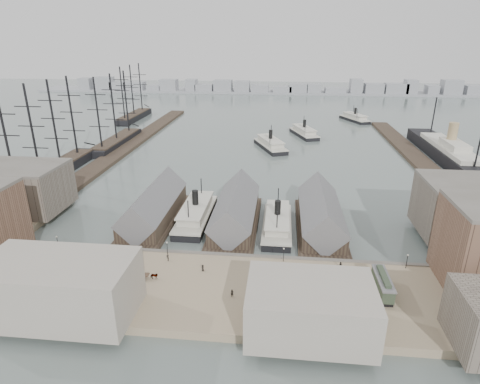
# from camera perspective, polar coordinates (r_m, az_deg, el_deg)

# --- Properties ---
(ground) EXTENTS (900.00, 900.00, 0.00)m
(ground) POSITION_cam_1_polar(r_m,az_deg,el_deg) (111.47, -1.66, -8.46)
(ground) COLOR #525E5B
(ground) RESTS_ON ground
(quay) EXTENTS (180.00, 30.00, 2.00)m
(quay) POSITION_cam_1_polar(r_m,az_deg,el_deg) (94.23, -3.34, -13.92)
(quay) COLOR #89775C
(quay) RESTS_ON ground
(seawall) EXTENTS (180.00, 1.20, 2.30)m
(seawall) POSITION_cam_1_polar(r_m,az_deg,el_deg) (106.44, -2.04, -9.30)
(seawall) COLOR #59544C
(seawall) RESTS_ON ground
(west_wharf) EXTENTS (10.00, 220.00, 1.60)m
(west_wharf) POSITION_cam_1_polar(r_m,az_deg,el_deg) (219.04, -16.03, 6.02)
(west_wharf) COLOR #2D231C
(west_wharf) RESTS_ON ground
(east_wharf) EXTENTS (10.00, 180.00, 1.60)m
(east_wharf) POSITION_cam_1_polar(r_m,az_deg,el_deg) (204.17, 24.34, 3.86)
(east_wharf) COLOR #2D231C
(east_wharf) RESTS_ON ground
(ferry_shed_west) EXTENTS (14.00, 42.00, 12.60)m
(ferry_shed_west) POSITION_cam_1_polar(r_m,az_deg,el_deg) (129.75, -12.13, -2.20)
(ferry_shed_west) COLOR #2D231C
(ferry_shed_west) RESTS_ON ground
(ferry_shed_center) EXTENTS (14.00, 42.00, 12.60)m
(ferry_shed_center) POSITION_cam_1_polar(r_m,az_deg,el_deg) (124.33, -0.64, -2.76)
(ferry_shed_center) COLOR #2D231C
(ferry_shed_center) RESTS_ON ground
(ferry_shed_east) EXTENTS (14.00, 42.00, 12.60)m
(ferry_shed_east) POSITION_cam_1_polar(r_m,az_deg,el_deg) (124.23, 11.37, -3.23)
(ferry_shed_east) COLOR #2D231C
(ferry_shed_east) RESTS_ON ground
(warehouse_west_back) EXTENTS (26.00, 20.00, 14.00)m
(warehouse_west_back) POSITION_cam_1_polar(r_m,az_deg,el_deg) (148.58, -28.49, 0.45)
(warehouse_west_back) COLOR #60564C
(warehouse_west_back) RESTS_ON west_land
(warehouse_east_back) EXTENTS (28.00, 20.00, 15.00)m
(warehouse_east_back) POSITION_cam_1_polar(r_m,az_deg,el_deg) (131.76, 30.09, -2.07)
(warehouse_east_back) COLOR #60564C
(warehouse_east_back) RESTS_ON east_land
(street_bldg_center) EXTENTS (24.00, 16.00, 10.00)m
(street_bldg_center) POSITION_cam_1_polar(r_m,az_deg,el_deg) (80.31, 9.91, -16.02)
(street_bldg_center) COLOR gray
(street_bldg_center) RESTS_ON quay
(street_bldg_west) EXTENTS (30.00, 16.00, 12.00)m
(street_bldg_west) POSITION_cam_1_polar(r_m,az_deg,el_deg) (90.56, -24.31, -12.31)
(street_bldg_west) COLOR gray
(street_bldg_west) RESTS_ON quay
(lamp_post_far_w) EXTENTS (0.44, 0.44, 3.92)m
(lamp_post_far_w) POSITION_cam_1_polar(r_m,az_deg,el_deg) (117.78, -24.57, -6.23)
(lamp_post_far_w) COLOR black
(lamp_post_far_w) RESTS_ON quay
(lamp_post_near_w) EXTENTS (0.44, 0.44, 3.92)m
(lamp_post_near_w) POSITION_cam_1_polar(r_m,az_deg,el_deg) (106.13, -10.32, -7.55)
(lamp_post_near_w) COLOR black
(lamp_post_near_w) RESTS_ON quay
(lamp_post_near_e) EXTENTS (0.44, 0.44, 3.92)m
(lamp_post_near_e) POSITION_cam_1_polar(r_m,az_deg,el_deg) (102.25, 6.23, -8.49)
(lamp_post_near_e) COLOR black
(lamp_post_near_e) RESTS_ON quay
(lamp_post_far_e) EXTENTS (0.44, 0.44, 3.92)m
(lamp_post_far_e) POSITION_cam_1_polar(r_m,az_deg,el_deg) (106.99, 22.70, -8.74)
(lamp_post_far_e) COLOR black
(lamp_post_far_e) RESTS_ON quay
(far_shore) EXTENTS (500.00, 40.00, 15.72)m
(far_shore) POSITION_cam_1_polar(r_m,az_deg,el_deg) (433.38, 4.14, 14.38)
(far_shore) COLOR gray
(far_shore) RESTS_ON ground
(ferry_docked_west) EXTENTS (9.11, 30.36, 10.84)m
(ferry_docked_west) POSITION_cam_1_polar(r_m,az_deg,el_deg) (128.97, -6.29, -3.00)
(ferry_docked_west) COLOR black
(ferry_docked_west) RESTS_ON ground
(ferry_docked_east) EXTENTS (8.52, 28.41, 10.15)m
(ferry_docked_east) POSITION_cam_1_polar(r_m,az_deg,el_deg) (122.72, 5.31, -4.36)
(ferry_docked_east) COLOR black
(ferry_docked_east) RESTS_ON ground
(ferry_open_near) EXTENTS (19.53, 30.93, 10.63)m
(ferry_open_near) POSITION_cam_1_polar(r_m,az_deg,el_deg) (212.58, 4.34, 6.81)
(ferry_open_near) COLOR black
(ferry_open_near) RESTS_ON ground
(ferry_open_mid) EXTENTS (17.49, 29.86, 10.22)m
(ferry_open_mid) POSITION_cam_1_polar(r_m,az_deg,el_deg) (243.27, 9.09, 8.43)
(ferry_open_mid) COLOR black
(ferry_open_mid) RESTS_ON ground
(ferry_open_far) EXTENTS (18.79, 28.08, 9.70)m
(ferry_open_far) POSITION_cam_1_polar(r_m,az_deg,el_deg) (295.39, 16.00, 10.10)
(ferry_open_far) COLOR black
(ferry_open_far) RESTS_ON ground
(sailing_ship_near) EXTENTS (9.54, 65.74, 39.23)m
(sailing_ship_near) POSITION_cam_1_polar(r_m,az_deg,el_deg) (185.05, -25.25, 2.73)
(sailing_ship_near) COLOR black
(sailing_ship_near) RESTS_ON ground
(sailing_ship_mid) EXTENTS (9.17, 53.00, 37.71)m
(sailing_ship_mid) POSITION_cam_1_polar(r_m,az_deg,el_deg) (228.38, -17.11, 7.00)
(sailing_ship_mid) COLOR black
(sailing_ship_mid) RESTS_ON ground
(sailing_ship_far) EXTENTS (9.09, 50.47, 37.35)m
(sailing_ship_far) POSITION_cam_1_polar(r_m,az_deg,el_deg) (300.49, -14.81, 10.48)
(sailing_ship_far) COLOR black
(sailing_ship_far) RESTS_ON ground
(ocean_steamer) EXTENTS (12.56, 91.79, 18.36)m
(ocean_steamer) POSITION_cam_1_polar(r_m,az_deg,el_deg) (213.67, 27.56, 4.92)
(ocean_steamer) COLOR black
(ocean_steamer) RESTS_ON ground
(tram) EXTENTS (3.05, 11.23, 3.98)m
(tram) POSITION_cam_1_polar(r_m,az_deg,el_deg) (96.04, 19.61, -12.35)
(tram) COLOR black
(tram) RESTS_ON quay
(horse_cart_left) EXTENTS (4.61, 3.54, 1.49)m
(horse_cart_left) POSITION_cam_1_polar(r_m,az_deg,el_deg) (108.32, -22.76, -9.55)
(horse_cart_left) COLOR black
(horse_cart_left) RESTS_ON quay
(horse_cart_center) EXTENTS (4.87, 1.52, 1.62)m
(horse_cart_center) POSITION_cam_1_polar(r_m,az_deg,el_deg) (98.20, -12.55, -11.57)
(horse_cart_center) COLOR black
(horse_cart_center) RESTS_ON quay
(horse_cart_right) EXTENTS (4.86, 2.82, 1.66)m
(horse_cart_right) POSITION_cam_1_polar(r_m,az_deg,el_deg) (87.59, 5.27, -15.59)
(horse_cart_right) COLOR black
(horse_cart_right) RESTS_ON quay
(pedestrian_0) EXTENTS (0.70, 0.56, 1.74)m
(pedestrian_0) POSITION_cam_1_polar(r_m,az_deg,el_deg) (119.57, -30.09, -7.84)
(pedestrian_0) COLOR black
(pedestrian_0) RESTS_ON quay
(pedestrian_1) EXTENTS (1.08, 0.99, 1.80)m
(pedestrian_1) POSITION_cam_1_polar(r_m,az_deg,el_deg) (102.32, -22.81, -11.37)
(pedestrian_1) COLOR black
(pedestrian_1) RESTS_ON quay
(pedestrian_2) EXTENTS (1.16, 1.21, 1.65)m
(pedestrian_2) POSITION_cam_1_polar(r_m,az_deg,el_deg) (104.49, -10.24, -9.22)
(pedestrian_2) COLOR black
(pedestrian_2) RESTS_ON quay
(pedestrian_3) EXTENTS (1.15, 0.76, 1.81)m
(pedestrian_3) POSITION_cam_1_polar(r_m,az_deg,el_deg) (98.70, -16.93, -11.80)
(pedestrian_3) COLOR black
(pedestrian_3) RESTS_ON quay
(pedestrian_4) EXTENTS (0.73, 0.94, 1.71)m
(pedestrian_4) POSITION_cam_1_polar(r_m,az_deg,el_deg) (99.26, -5.31, -10.69)
(pedestrian_4) COLOR black
(pedestrian_4) RESTS_ON quay
(pedestrian_5) EXTENTS (0.75, 0.62, 1.82)m
(pedestrian_5) POSITION_cam_1_polar(r_m,az_deg,el_deg) (90.19, -1.13, -14.20)
(pedestrian_5) COLOR black
(pedestrian_5) RESTS_ON quay
(pedestrian_6) EXTENTS (1.02, 0.95, 1.68)m
(pedestrian_6) POSITION_cam_1_polar(r_m,az_deg,el_deg) (103.02, 14.12, -10.03)
(pedestrian_6) COLOR black
(pedestrian_6) RESTS_ON quay
(pedestrian_7) EXTENTS (1.29, 1.29, 1.79)m
(pedestrian_7) POSITION_cam_1_polar(r_m,az_deg,el_deg) (90.45, 19.35, -15.49)
(pedestrian_7) COLOR black
(pedestrian_7) RESTS_ON quay
(pedestrian_8) EXTENTS (1.12, 0.76, 1.77)m
(pedestrian_8) POSITION_cam_1_polar(r_m,az_deg,el_deg) (99.92, 20.18, -11.81)
(pedestrian_8) COLOR black
(pedestrian_8) RESTS_ON quay
(pedestrian_10) EXTENTS (0.90, 0.90, 1.58)m
(pedestrian_10) POSITION_cam_1_polar(r_m,az_deg,el_deg) (100.66, 27.44, -12.85)
(pedestrian_10) COLOR black
(pedestrian_10) RESTS_ON quay
(pedestrian_11) EXTENTS (0.86, 0.70, 1.67)m
(pedestrian_11) POSITION_cam_1_polar(r_m,az_deg,el_deg) (116.90, -26.03, -7.73)
(pedestrian_11) COLOR black
(pedestrian_11) RESTS_ON quay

